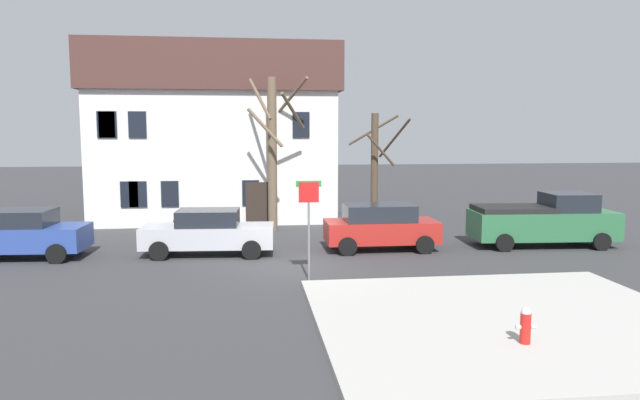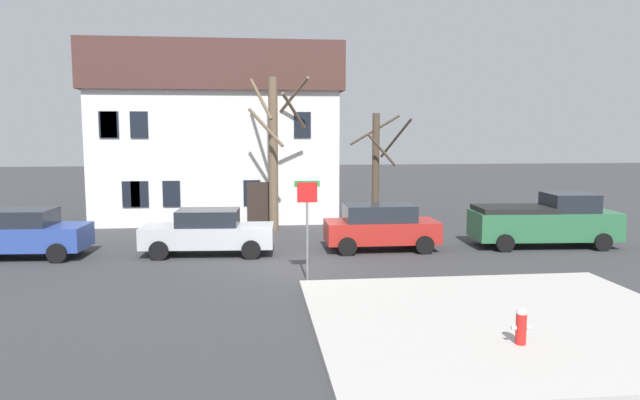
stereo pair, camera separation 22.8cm
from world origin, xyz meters
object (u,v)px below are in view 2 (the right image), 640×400
(car_blue_sedan, at_px, (25,234))
(bicycle_leaning, at_px, (193,224))
(building_main, at_px, (219,132))
(street_sign_pole, at_px, (307,212))
(tree_bare_mid, at_px, (377,167))
(fire_hydrant, at_px, (521,325))
(tree_bare_near, at_px, (274,148))
(car_silver_sedan, at_px, (208,232))
(car_red_wagon, at_px, (381,226))
(pickup_truck_green, at_px, (545,221))

(car_blue_sedan, distance_m, bicycle_leaning, 7.26)
(building_main, distance_m, street_sign_pole, 15.47)
(car_blue_sedan, xyz_separation_m, bicycle_leaning, (5.40, 4.83, -0.50))
(building_main, height_order, tree_bare_mid, building_main)
(fire_hydrant, height_order, bicycle_leaning, bicycle_leaning)
(tree_bare_near, distance_m, car_blue_sedan, 10.61)
(tree_bare_near, height_order, car_silver_sedan, tree_bare_near)
(tree_bare_near, bearing_deg, car_silver_sedan, -117.92)
(car_silver_sedan, distance_m, car_red_wagon, 6.43)
(building_main, bearing_deg, tree_bare_mid, -37.22)
(tree_bare_near, height_order, fire_hydrant, tree_bare_near)
(car_silver_sedan, height_order, bicycle_leaning, car_silver_sedan)
(building_main, bearing_deg, tree_bare_near, -64.79)
(car_red_wagon, relative_size, pickup_truck_green, 0.75)
(car_silver_sedan, bearing_deg, fire_hydrant, -55.50)
(building_main, distance_m, fire_hydrant, 22.60)
(tree_bare_near, relative_size, tree_bare_mid, 1.30)
(tree_bare_near, xyz_separation_m, pickup_truck_green, (10.36, -4.86, -2.73))
(building_main, bearing_deg, street_sign_pole, -77.24)
(fire_hydrant, height_order, street_sign_pole, street_sign_pole)
(bicycle_leaning, bearing_deg, tree_bare_near, -1.93)
(car_red_wagon, height_order, fire_hydrant, car_red_wagon)
(building_main, height_order, car_blue_sedan, building_main)
(car_silver_sedan, distance_m, street_sign_pole, 5.44)
(building_main, xyz_separation_m, pickup_truck_green, (13.10, -10.68, -3.43))
(building_main, height_order, street_sign_pole, building_main)
(fire_hydrant, relative_size, street_sign_pole, 0.25)
(car_silver_sedan, bearing_deg, street_sign_pole, -52.17)
(car_silver_sedan, relative_size, pickup_truck_green, 0.86)
(pickup_truck_green, relative_size, fire_hydrant, 7.38)
(tree_bare_mid, bearing_deg, car_blue_sedan, -160.55)
(tree_bare_mid, distance_m, street_sign_pole, 10.14)
(car_blue_sedan, height_order, car_red_wagon, car_red_wagon)
(tree_bare_near, xyz_separation_m, fire_hydrant, (4.49, -15.23, -3.23))
(building_main, distance_m, bicycle_leaning, 7.06)
(tree_bare_mid, bearing_deg, car_red_wagon, -100.16)
(street_sign_pole, bearing_deg, car_blue_sedan, 155.67)
(tree_bare_near, bearing_deg, pickup_truck_green, -25.13)
(car_blue_sedan, bearing_deg, bicycle_leaning, 41.84)
(fire_hydrant, xyz_separation_m, street_sign_pole, (-3.85, 6.14, 1.59))
(tree_bare_near, relative_size, car_blue_sedan, 1.58)
(building_main, height_order, bicycle_leaning, building_main)
(tree_bare_near, height_order, car_red_wagon, tree_bare_near)
(car_blue_sedan, height_order, bicycle_leaning, car_blue_sedan)
(tree_bare_mid, height_order, pickup_truck_green, tree_bare_mid)
(car_blue_sedan, bearing_deg, tree_bare_mid, 19.45)
(tree_bare_mid, xyz_separation_m, bicycle_leaning, (-8.38, -0.03, -2.51))
(tree_bare_mid, xyz_separation_m, car_silver_sedan, (-7.32, -5.07, -2.05))
(building_main, bearing_deg, pickup_truck_green, -39.19)
(car_red_wagon, xyz_separation_m, bicycle_leaning, (-7.49, 4.92, -0.54))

